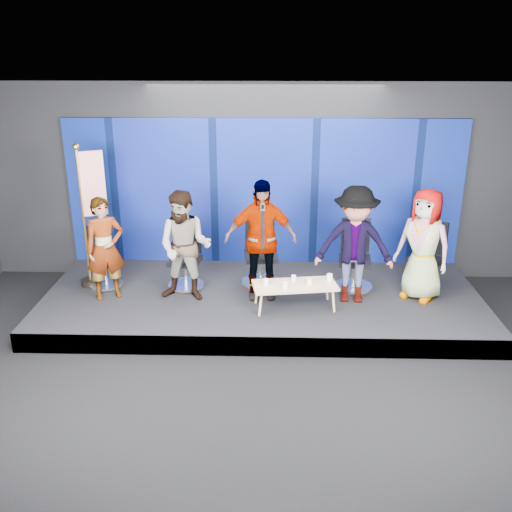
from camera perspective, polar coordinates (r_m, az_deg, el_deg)
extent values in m
plane|color=black|center=(7.24, 0.27, -14.08)|extent=(10.00, 10.00, 0.00)
cube|color=black|center=(10.22, 0.83, 7.25)|extent=(10.00, 0.02, 3.50)
cube|color=black|center=(5.97, 0.33, 14.67)|extent=(10.00, 8.00, 0.02)
cube|color=black|center=(9.33, 0.64, -4.53)|extent=(7.00, 3.00, 0.30)
cube|color=navy|center=(10.21, 0.82, 6.37)|extent=(7.00, 0.08, 2.60)
cylinder|color=silver|center=(9.83, -14.73, -2.76)|extent=(0.77, 0.77, 0.06)
cylinder|color=silver|center=(9.75, -14.84, -1.59)|extent=(0.07, 0.07, 0.38)
cube|color=black|center=(9.68, -14.94, -0.56)|extent=(0.61, 0.61, 0.07)
cube|color=black|center=(9.78, -15.39, 1.58)|extent=(0.39, 0.24, 0.52)
imported|color=black|center=(9.13, -14.85, 0.70)|extent=(0.71, 0.62, 1.63)
cylinder|color=silver|center=(9.54, -7.01, -2.92)|extent=(0.69, 0.69, 0.06)
cylinder|color=silver|center=(9.45, -7.07, -1.63)|extent=(0.07, 0.07, 0.40)
cube|color=black|center=(9.37, -7.12, -0.49)|extent=(0.55, 0.55, 0.07)
cube|color=black|center=(9.48, -6.78, 1.92)|extent=(0.45, 0.12, 0.56)
imported|color=black|center=(8.81, -7.10, 0.94)|extent=(0.94, 0.78, 1.74)
cylinder|color=silver|center=(9.56, 0.50, -2.67)|extent=(0.73, 0.73, 0.07)
cylinder|color=silver|center=(9.47, 0.50, -1.26)|extent=(0.08, 0.08, 0.44)
cube|color=black|center=(9.39, 0.50, -0.01)|extent=(0.58, 0.58, 0.08)
cube|color=black|center=(9.51, 0.37, 2.60)|extent=(0.49, 0.11, 0.61)
imported|color=black|center=(8.81, 0.45, 1.65)|extent=(1.16, 0.58, 1.90)
cylinder|color=silver|center=(9.54, 9.67, -3.05)|extent=(0.70, 0.70, 0.06)
cylinder|color=silver|center=(9.45, 9.76, -1.69)|extent=(0.07, 0.07, 0.43)
cube|color=black|center=(9.37, 9.84, -0.48)|extent=(0.56, 0.56, 0.07)
cube|color=black|center=(9.49, 9.92, 2.05)|extent=(0.47, 0.10, 0.59)
imported|color=black|center=(8.80, 9.83, 1.09)|extent=(1.25, 0.80, 1.84)
cylinder|color=silver|center=(9.87, 16.29, -2.79)|extent=(0.86, 0.86, 0.06)
cylinder|color=silver|center=(9.78, 16.43, -1.53)|extent=(0.07, 0.07, 0.41)
cube|color=black|center=(9.71, 16.55, -0.41)|extent=(0.69, 0.69, 0.07)
cube|color=black|center=(9.82, 17.35, 1.83)|extent=(0.38, 0.32, 0.56)
imported|color=black|center=(9.15, 16.41, 1.07)|extent=(1.03, 0.98, 1.77)
cube|color=tan|center=(8.64, 3.91, -2.94)|extent=(1.33, 0.72, 0.04)
cylinder|color=tan|center=(8.45, 0.44, -4.90)|extent=(0.03, 0.03, 0.35)
cylinder|color=tan|center=(8.83, 0.09, -3.74)|extent=(0.03, 0.03, 0.35)
cylinder|color=tan|center=(8.65, 7.75, -4.47)|extent=(0.03, 0.03, 0.35)
cylinder|color=tan|center=(9.02, 7.10, -3.36)|extent=(0.03, 0.03, 0.35)
cylinder|color=white|center=(8.56, 1.00, -2.63)|extent=(0.08, 0.08, 0.10)
cylinder|color=white|center=(8.48, 2.94, -2.90)|extent=(0.08, 0.08, 0.09)
cylinder|color=white|center=(8.74, 3.78, -2.22)|extent=(0.07, 0.07, 0.09)
cylinder|color=white|center=(8.63, 5.36, -2.54)|extent=(0.08, 0.08, 0.09)
cylinder|color=white|center=(8.79, 7.37, -2.13)|extent=(0.09, 0.09, 0.11)
cylinder|color=black|center=(9.93, -16.19, -2.53)|extent=(0.31, 0.31, 0.10)
cylinder|color=gold|center=(9.56, -16.86, 3.72)|extent=(0.04, 0.04, 2.16)
sphere|color=gold|center=(9.31, -17.59, 10.38)|extent=(0.11, 0.11, 0.11)
cube|color=red|center=(9.42, -16.00, 6.98)|extent=(0.37, 0.21, 1.03)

